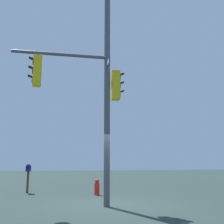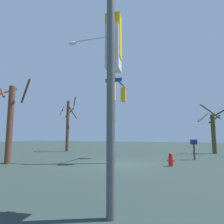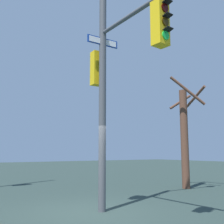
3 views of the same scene
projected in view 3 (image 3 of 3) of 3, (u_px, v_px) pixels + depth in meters
name	position (u px, v px, depth m)	size (l,w,h in m)	color
ground_plane	(88.00, 213.00, 7.95)	(80.00, 80.00, 0.00)	#283834
main_signal_pole_assembly	(117.00, 50.00, 8.50)	(3.89, 4.16, 8.56)	#4C4F54
bare_tree_behind_pole	(185.00, 133.00, 13.45)	(2.10, 1.94, 5.23)	brown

